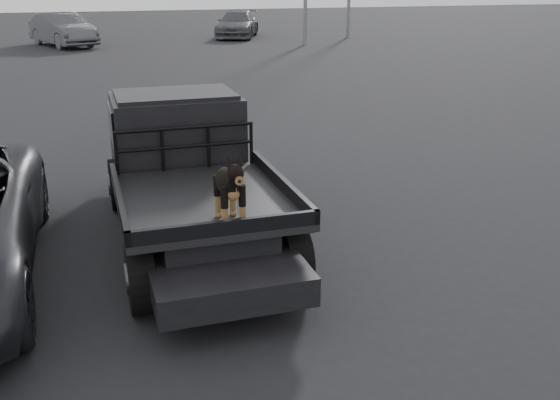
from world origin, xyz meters
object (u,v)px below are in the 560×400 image
object	(u,v)px
dog	(229,188)
distant_car_b	(237,24)
flatbed_ute	(191,207)
distant_car_a	(63,29)

from	to	relation	value
dog	distant_car_b	world-z (taller)	dog
dog	distant_car_b	xyz separation A→B (m)	(7.36, 29.46, -0.57)
dog	distant_car_b	distance (m)	30.37
flatbed_ute	dog	world-z (taller)	dog
flatbed_ute	dog	distance (m)	1.99
flatbed_ute	distant_car_b	xyz separation A→B (m)	(7.47, 27.65, 0.26)
flatbed_ute	distant_car_b	world-z (taller)	distant_car_b
distant_car_b	flatbed_ute	bearing A→B (deg)	-83.29
distant_car_a	flatbed_ute	bearing A→B (deg)	-108.08
dog	distant_car_b	size ratio (longest dim) A/B	0.15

